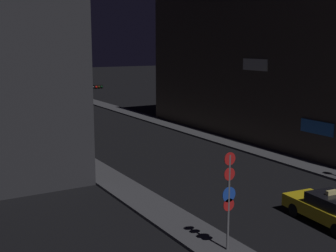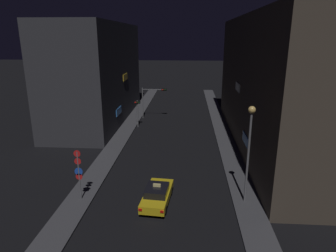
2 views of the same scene
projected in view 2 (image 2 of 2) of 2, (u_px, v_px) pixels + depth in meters
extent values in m
cube|color=#424247|center=(127.00, 129.00, 40.29)|extent=(2.09, 61.94, 0.15)
cube|color=#424247|center=(222.00, 131.00, 39.46)|extent=(2.09, 61.94, 0.15)
cube|color=#333338|center=(97.00, 73.00, 43.41)|extent=(8.05, 24.74, 13.80)
cube|color=#337FE5|center=(119.00, 111.00, 39.68)|extent=(0.08, 2.80, 0.90)
cube|color=yellow|center=(125.00, 77.00, 43.30)|extent=(0.08, 2.80, 0.90)
cube|color=#473D33|center=(293.00, 83.00, 33.07)|extent=(11.96, 32.37, 14.17)
cube|color=#337FE5|center=(245.00, 139.00, 28.58)|extent=(0.08, 2.80, 0.90)
cube|color=white|center=(238.00, 87.00, 33.63)|extent=(0.08, 2.80, 0.90)
cube|color=yellow|center=(157.00, 195.00, 22.27)|extent=(2.19, 4.55, 0.60)
cube|color=black|center=(157.00, 190.00, 21.93)|extent=(1.76, 2.12, 0.50)
cube|color=red|center=(140.00, 210.00, 20.26)|extent=(0.24, 0.08, 0.16)
cube|color=red|center=(162.00, 212.00, 20.03)|extent=(0.24, 0.08, 0.16)
cylinder|color=black|center=(151.00, 189.00, 23.77)|extent=(0.28, 0.66, 0.64)
cylinder|color=black|center=(171.00, 191.00, 23.53)|extent=(0.28, 0.66, 0.64)
cylinder|color=black|center=(143.00, 208.00, 21.19)|extent=(0.28, 0.66, 0.64)
cylinder|color=black|center=(165.00, 210.00, 20.95)|extent=(0.28, 0.66, 0.64)
cube|color=#F4E08C|center=(157.00, 185.00, 21.92)|extent=(0.57, 0.23, 0.20)
cylinder|color=slate|center=(143.00, 103.00, 45.20)|extent=(0.16, 0.16, 4.67)
cylinder|color=slate|center=(153.00, 89.00, 44.50)|extent=(3.25, 0.10, 0.10)
cube|color=black|center=(164.00, 90.00, 44.39)|extent=(0.80, 0.28, 0.32)
sphere|color=red|center=(162.00, 90.00, 44.24)|extent=(0.20, 0.20, 0.20)
sphere|color=#3F2D0C|center=(164.00, 90.00, 44.23)|extent=(0.20, 0.20, 0.20)
sphere|color=#0C3319|center=(166.00, 90.00, 44.21)|extent=(0.20, 0.20, 0.20)
cylinder|color=slate|center=(138.00, 114.00, 40.84)|extent=(0.16, 0.16, 3.71)
cube|color=black|center=(137.00, 102.00, 40.38)|extent=(0.80, 0.28, 0.32)
sphere|color=red|center=(135.00, 102.00, 40.23)|extent=(0.20, 0.20, 0.20)
sphere|color=#3F2D0C|center=(137.00, 103.00, 40.21)|extent=(0.20, 0.20, 0.20)
sphere|color=#0C3319|center=(139.00, 103.00, 40.20)|extent=(0.20, 0.20, 0.20)
cylinder|color=slate|center=(79.00, 176.00, 22.21)|extent=(0.10, 0.10, 3.83)
cylinder|color=red|center=(77.00, 154.00, 21.68)|extent=(0.51, 0.03, 0.51)
cylinder|color=red|center=(78.00, 161.00, 21.85)|extent=(0.50, 0.03, 0.50)
cylinder|color=blue|center=(79.00, 171.00, 22.09)|extent=(0.61, 0.03, 0.61)
cylinder|color=red|center=(79.00, 177.00, 22.21)|extent=(0.51, 0.03, 0.51)
cylinder|color=slate|center=(248.00, 159.00, 21.47)|extent=(0.16, 0.16, 6.77)
sphere|color=#F9C666|center=(252.00, 110.00, 20.42)|extent=(0.52, 0.52, 0.52)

